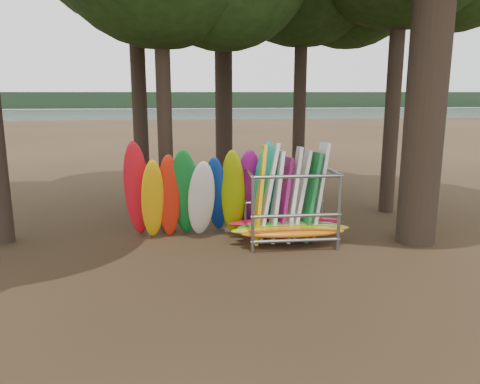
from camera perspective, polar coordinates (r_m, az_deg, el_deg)
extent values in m
plane|color=#47331E|center=(11.29, -0.80, -8.61)|extent=(120.00, 120.00, 0.00)
plane|color=gray|center=(70.63, -5.64, 8.80)|extent=(160.00, 160.00, 0.00)
cube|color=black|center=(120.53, -6.04, 11.09)|extent=(160.00, 4.00, 4.00)
cylinder|color=black|center=(16.88, -12.47, 17.35)|extent=(0.52, 0.52, 11.23)
cylinder|color=black|center=(18.37, -2.04, 17.58)|extent=(0.66, 0.66, 11.49)
cylinder|color=black|center=(17.82, 7.42, 16.04)|extent=(0.47, 0.47, 10.49)
cylinder|color=black|center=(13.38, -9.42, 15.48)|extent=(0.42, 0.42, 9.63)
cylinder|color=black|center=(16.39, 18.59, 17.03)|extent=(0.49, 0.49, 11.14)
ellipsoid|color=red|center=(12.98, -12.45, 0.25)|extent=(0.70, 1.38, 2.89)
ellipsoid|color=#F0AD0E|center=(12.68, -10.60, -0.98)|extent=(0.78, 1.40, 2.45)
ellipsoid|color=red|center=(12.72, -8.65, -0.61)|extent=(0.68, 1.18, 2.53)
ellipsoid|color=#147A2E|center=(12.75, -6.71, -0.19)|extent=(0.80, 1.55, 2.70)
ellipsoid|color=silver|center=(12.63, -4.74, -0.97)|extent=(0.85, 1.57, 2.42)
ellipsoid|color=#0D34A5|center=(12.95, -2.88, -0.42)|extent=(0.81, 1.85, 2.51)
ellipsoid|color=#8CA509|center=(12.74, -0.88, -0.21)|extent=(0.81, 1.40, 2.65)
ellipsoid|color=#871377|center=(13.02, 0.91, -0.03)|extent=(0.77, 1.21, 2.61)
ellipsoid|color=teal|center=(12.77, 3.00, 0.25)|extent=(0.72, 1.10, 2.82)
ellipsoid|color=orange|center=(12.24, 6.50, -4.94)|extent=(2.73, 0.55, 0.24)
ellipsoid|color=gold|center=(12.52, 6.20, -4.54)|extent=(3.22, 0.55, 0.24)
ellipsoid|color=#1D831F|center=(12.79, 5.92, -4.18)|extent=(2.83, 0.55, 0.24)
ellipsoid|color=red|center=(13.18, 5.54, -3.68)|extent=(3.20, 0.55, 0.24)
cube|color=yellow|center=(12.38, 2.40, -0.37)|extent=(0.37, 0.78, 2.67)
cube|color=silver|center=(12.56, 3.33, -0.06)|extent=(0.62, 0.81, 2.70)
cube|color=silver|center=(12.55, 4.42, -0.62)|extent=(0.39, 0.77, 2.50)
cube|color=#8F1763|center=(12.71, 5.35, -0.91)|extent=(0.44, 0.79, 2.31)
cube|color=white|center=(12.58, 6.55, -0.38)|extent=(0.47, 0.76, 2.60)
cube|color=white|center=(12.81, 7.37, -0.40)|extent=(0.55, 0.75, 2.49)
cube|color=#1C7E39|center=(12.73, 8.54, -0.64)|extent=(0.54, 0.80, 2.44)
cube|color=white|center=(12.88, 9.41, 0.04)|extent=(0.55, 0.82, 2.69)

